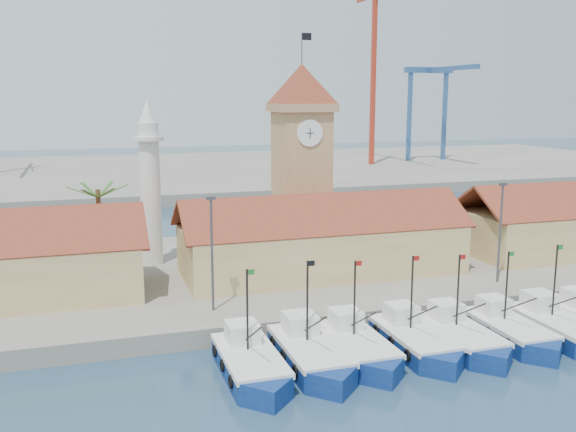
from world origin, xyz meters
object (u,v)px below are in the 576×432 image
object	(u,v)px
clock_tower	(301,157)
boat_4	(462,339)
minaret	(150,182)
boat_0	(251,366)

from	to	relation	value
clock_tower	boat_4	bearing A→B (deg)	-79.57
boat_4	minaret	size ratio (longest dim) A/B	0.59
boat_4	clock_tower	world-z (taller)	clock_tower
boat_4	minaret	bearing A→B (deg)	127.09
boat_0	clock_tower	xyz separation A→B (m)	(11.39, 23.63, 11.19)
clock_tower	minaret	distance (m)	15.30
clock_tower	minaret	size ratio (longest dim) A/B	1.39
boat_0	boat_4	distance (m)	15.73
boat_4	minaret	xyz separation A→B (m)	(-19.34, 25.58, 8.98)
boat_0	clock_tower	size ratio (longest dim) A/B	0.43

